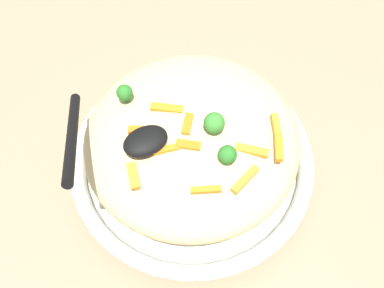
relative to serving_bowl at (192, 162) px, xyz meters
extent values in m
plane|color=#9E7F60|center=(0.00, 0.00, -0.03)|extent=(2.40, 2.40, 0.00)
cylinder|color=silver|center=(0.00, 0.00, -0.01)|extent=(0.32, 0.32, 0.03)
torus|color=silver|center=(0.00, 0.00, 0.01)|extent=(0.35, 0.35, 0.02)
torus|color=black|center=(0.00, 0.00, 0.02)|extent=(0.34, 0.34, 0.00)
ellipsoid|color=#DBC689|center=(0.00, 0.00, 0.06)|extent=(0.29, 0.28, 0.09)
cube|color=orange|center=(0.03, 0.09, 0.10)|extent=(0.04, 0.02, 0.01)
cube|color=orange|center=(-0.09, 0.06, 0.10)|extent=(0.03, 0.04, 0.01)
cube|color=orange|center=(-0.02, 0.10, 0.10)|extent=(0.04, 0.02, 0.01)
cube|color=orange|center=(0.06, -0.02, 0.10)|extent=(0.03, 0.02, 0.01)
cube|color=orange|center=(-0.05, 0.07, 0.10)|extent=(0.04, 0.03, 0.01)
cube|color=orange|center=(0.02, 0.03, 0.11)|extent=(0.03, 0.03, 0.01)
cube|color=orange|center=(-0.08, 0.08, 0.10)|extent=(0.03, 0.04, 0.01)
cube|color=orange|center=(0.09, 0.03, 0.10)|extent=(0.02, 0.04, 0.01)
cube|color=orange|center=(0.01, 0.00, 0.11)|extent=(0.03, 0.03, 0.01)
cube|color=orange|center=(0.02, -0.03, 0.11)|extent=(0.04, 0.03, 0.01)
cube|color=orange|center=(0.05, 0.02, 0.11)|extent=(0.03, 0.02, 0.01)
cylinder|color=#296820|center=(-0.01, 0.06, 0.10)|extent=(0.01, 0.01, 0.01)
sphere|color=#2D7A28|center=(-0.01, 0.06, 0.11)|extent=(0.02, 0.02, 0.02)
cylinder|color=#377928|center=(-0.02, 0.02, 0.11)|extent=(0.01, 0.01, 0.01)
sphere|color=#3D8E33|center=(-0.02, 0.02, 0.12)|extent=(0.03, 0.03, 0.03)
cylinder|color=#296820|center=(0.06, -0.08, 0.10)|extent=(0.01, 0.01, 0.01)
sphere|color=#2D7A28|center=(0.06, -0.08, 0.11)|extent=(0.02, 0.02, 0.02)
ellipsoid|color=black|center=(0.06, 0.00, 0.11)|extent=(0.06, 0.04, 0.02)
cylinder|color=black|center=(0.14, -0.02, 0.15)|extent=(0.06, 0.16, 0.09)
camera|label=1|loc=(0.15, 0.27, 0.59)|focal=43.44mm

